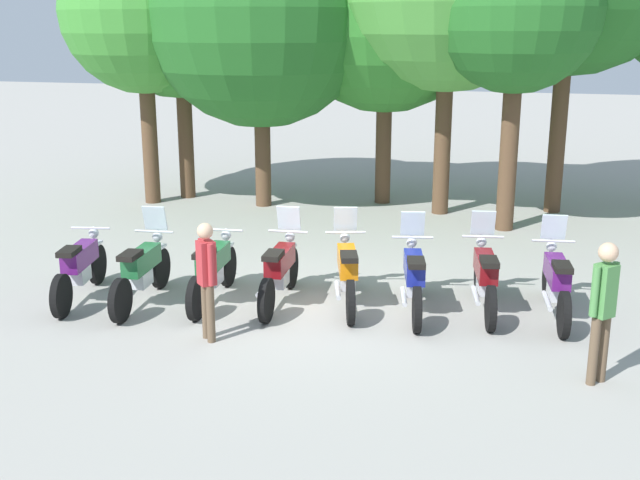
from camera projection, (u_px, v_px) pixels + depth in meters
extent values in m
plane|color=#9E9B93|center=(311.00, 307.00, 11.72)|extent=(80.00, 80.00, 0.00)
cylinder|color=black|center=(97.00, 264.00, 12.71)|extent=(0.23, 0.65, 0.64)
cylinder|color=black|center=(61.00, 296.00, 11.22)|extent=(0.23, 0.65, 0.64)
cube|color=silver|center=(96.00, 244.00, 12.62)|extent=(0.19, 0.38, 0.04)
cube|color=#59196B|center=(80.00, 256.00, 11.92)|extent=(0.45, 0.98, 0.30)
cube|color=silver|center=(80.00, 274.00, 11.94)|extent=(0.30, 0.44, 0.24)
cube|color=black|center=(69.00, 251.00, 11.49)|extent=(0.32, 0.48, 0.08)
cylinder|color=silver|center=(94.00, 247.00, 12.54)|extent=(0.10, 0.23, 0.64)
cylinder|color=silver|center=(90.00, 228.00, 12.37)|extent=(0.61, 0.16, 0.04)
sphere|color=silver|center=(94.00, 233.00, 12.52)|extent=(0.19, 0.19, 0.16)
cylinder|color=silver|center=(63.00, 284.00, 11.68)|extent=(0.21, 0.70, 0.07)
cylinder|color=black|center=(160.00, 268.00, 12.51)|extent=(0.16, 0.65, 0.64)
cylinder|color=black|center=(120.00, 301.00, 11.03)|extent=(0.16, 0.65, 0.64)
cube|color=silver|center=(159.00, 248.00, 12.42)|extent=(0.15, 0.37, 0.04)
cube|color=#1E6033|center=(142.00, 260.00, 11.73)|extent=(0.35, 0.97, 0.30)
cube|color=silver|center=(141.00, 278.00, 11.75)|extent=(0.26, 0.42, 0.24)
cube|color=black|center=(130.00, 255.00, 11.30)|extent=(0.28, 0.46, 0.08)
cylinder|color=silver|center=(157.00, 251.00, 12.34)|extent=(0.07, 0.23, 0.64)
cylinder|color=silver|center=(154.00, 231.00, 12.16)|extent=(0.62, 0.09, 0.04)
sphere|color=silver|center=(157.00, 237.00, 12.32)|extent=(0.17, 0.17, 0.16)
cylinder|color=silver|center=(123.00, 288.00, 11.51)|extent=(0.13, 0.70, 0.07)
cube|color=silver|center=(155.00, 218.00, 12.17)|extent=(0.37, 0.17, 0.39)
cylinder|color=black|center=(228.00, 266.00, 12.60)|extent=(0.15, 0.65, 0.64)
cylinder|color=black|center=(196.00, 298.00, 11.13)|extent=(0.15, 0.65, 0.64)
cube|color=silver|center=(227.00, 246.00, 12.51)|extent=(0.15, 0.37, 0.04)
cube|color=#1E6033|center=(213.00, 258.00, 11.82)|extent=(0.34, 0.97, 0.30)
cube|color=silver|center=(213.00, 276.00, 11.84)|extent=(0.25, 0.42, 0.24)
cube|color=black|center=(204.00, 253.00, 11.39)|extent=(0.28, 0.46, 0.08)
cylinder|color=silver|center=(226.00, 249.00, 12.43)|extent=(0.07, 0.23, 0.64)
cylinder|color=silver|center=(223.00, 230.00, 12.25)|extent=(0.62, 0.09, 0.04)
sphere|color=silver|center=(226.00, 235.00, 12.41)|extent=(0.17, 0.17, 0.16)
cylinder|color=silver|center=(196.00, 286.00, 11.60)|extent=(0.13, 0.70, 0.07)
cylinder|color=black|center=(291.00, 268.00, 12.51)|extent=(0.15, 0.65, 0.64)
cylinder|color=black|center=(266.00, 300.00, 11.04)|extent=(0.15, 0.65, 0.64)
cube|color=silver|center=(291.00, 248.00, 12.42)|extent=(0.15, 0.37, 0.04)
cube|color=maroon|center=(280.00, 260.00, 11.73)|extent=(0.33, 0.97, 0.30)
cube|color=silver|center=(279.00, 278.00, 11.75)|extent=(0.25, 0.41, 0.24)
cube|color=black|center=(273.00, 255.00, 11.30)|extent=(0.27, 0.46, 0.08)
cylinder|color=silver|center=(290.00, 251.00, 12.34)|extent=(0.07, 0.23, 0.64)
cylinder|color=silver|center=(288.00, 231.00, 12.17)|extent=(0.62, 0.08, 0.04)
sphere|color=silver|center=(290.00, 237.00, 12.32)|extent=(0.17, 0.17, 0.16)
cylinder|color=silver|center=(264.00, 288.00, 11.51)|extent=(0.12, 0.70, 0.07)
cube|color=silver|center=(289.00, 218.00, 12.17)|extent=(0.37, 0.16, 0.39)
cylinder|color=black|center=(344.00, 269.00, 12.46)|extent=(0.28, 0.64, 0.64)
cylinder|color=black|center=(351.00, 302.00, 10.96)|extent=(0.28, 0.64, 0.64)
cube|color=silver|center=(345.00, 248.00, 12.37)|extent=(0.22, 0.38, 0.04)
cube|color=orange|center=(347.00, 261.00, 11.67)|extent=(0.52, 0.98, 0.30)
cube|color=silver|center=(347.00, 280.00, 11.69)|extent=(0.33, 0.45, 0.24)
cube|color=black|center=(349.00, 257.00, 11.23)|extent=(0.36, 0.49, 0.08)
cylinder|color=silver|center=(345.00, 252.00, 12.29)|extent=(0.11, 0.23, 0.64)
cylinder|color=silver|center=(345.00, 232.00, 12.11)|extent=(0.60, 0.21, 0.04)
sphere|color=silver|center=(345.00, 238.00, 12.27)|extent=(0.20, 0.20, 0.16)
cylinder|color=silver|center=(338.00, 290.00, 11.41)|extent=(0.27, 0.69, 0.07)
cube|color=silver|center=(345.00, 219.00, 12.12)|extent=(0.38, 0.23, 0.39)
cylinder|color=black|center=(410.00, 275.00, 12.18)|extent=(0.23, 0.65, 0.64)
cylinder|color=black|center=(417.00, 310.00, 10.69)|extent=(0.23, 0.65, 0.64)
cube|color=silver|center=(411.00, 254.00, 12.09)|extent=(0.19, 0.38, 0.04)
cube|color=navy|center=(414.00, 267.00, 11.39)|extent=(0.45, 0.98, 0.30)
cube|color=silver|center=(414.00, 286.00, 11.41)|extent=(0.30, 0.44, 0.24)
cube|color=black|center=(416.00, 263.00, 10.95)|extent=(0.33, 0.48, 0.08)
cylinder|color=silver|center=(411.00, 257.00, 12.01)|extent=(0.10, 0.23, 0.64)
cylinder|color=silver|center=(412.00, 237.00, 11.83)|extent=(0.61, 0.16, 0.04)
sphere|color=silver|center=(412.00, 243.00, 11.99)|extent=(0.19, 0.19, 0.16)
cylinder|color=silver|center=(404.00, 296.00, 11.15)|extent=(0.21, 0.70, 0.07)
cube|color=silver|center=(413.00, 223.00, 11.84)|extent=(0.38, 0.20, 0.39)
cylinder|color=black|center=(479.00, 274.00, 12.21)|extent=(0.21, 0.65, 0.64)
cylinder|color=black|center=(491.00, 309.00, 10.73)|extent=(0.21, 0.65, 0.64)
cube|color=silver|center=(480.00, 253.00, 12.12)|extent=(0.18, 0.38, 0.04)
cube|color=maroon|center=(486.00, 266.00, 11.43)|extent=(0.42, 0.98, 0.30)
cube|color=silver|center=(485.00, 285.00, 11.45)|extent=(0.28, 0.43, 0.24)
cube|color=black|center=(489.00, 262.00, 10.99)|extent=(0.31, 0.47, 0.08)
cylinder|color=silver|center=(481.00, 256.00, 12.04)|extent=(0.09, 0.23, 0.64)
cylinder|color=silver|center=(483.00, 237.00, 11.87)|extent=(0.62, 0.14, 0.04)
sphere|color=silver|center=(481.00, 242.00, 12.03)|extent=(0.18, 0.18, 0.16)
cylinder|color=silver|center=(476.00, 295.00, 11.19)|extent=(0.19, 0.70, 0.07)
cube|color=silver|center=(483.00, 223.00, 11.87)|extent=(0.38, 0.19, 0.39)
cylinder|color=black|center=(548.00, 279.00, 11.98)|extent=(0.18, 0.65, 0.64)
cylinder|color=black|center=(564.00, 315.00, 10.50)|extent=(0.18, 0.65, 0.64)
cube|color=silver|center=(550.00, 258.00, 11.89)|extent=(0.16, 0.37, 0.04)
cube|color=#59196B|center=(557.00, 271.00, 11.19)|extent=(0.37, 0.97, 0.30)
cube|color=silver|center=(556.00, 290.00, 11.21)|extent=(0.27, 0.42, 0.24)
cube|color=black|center=(562.00, 267.00, 10.76)|extent=(0.29, 0.47, 0.08)
cylinder|color=silver|center=(551.00, 261.00, 11.81)|extent=(0.08, 0.23, 0.64)
cylinder|color=silver|center=(553.00, 241.00, 11.63)|extent=(0.62, 0.11, 0.04)
sphere|color=silver|center=(551.00, 246.00, 11.79)|extent=(0.18, 0.18, 0.16)
cylinder|color=silver|center=(547.00, 301.00, 10.97)|extent=(0.15, 0.70, 0.07)
cube|color=silver|center=(554.00, 227.00, 11.64)|extent=(0.37, 0.18, 0.39)
cylinder|color=brown|center=(603.00, 348.00, 9.18)|extent=(0.16, 0.16, 0.83)
cylinder|color=brown|center=(594.00, 351.00, 9.09)|extent=(0.16, 0.16, 0.83)
cube|color=#4C8C47|center=(605.00, 291.00, 8.94)|extent=(0.30, 0.30, 0.62)
cylinder|color=#4C8C47|center=(614.00, 287.00, 9.02)|extent=(0.11, 0.11, 0.59)
cylinder|color=#4C8C47|center=(595.00, 292.00, 8.86)|extent=(0.11, 0.11, 0.59)
sphere|color=#DBAD89|center=(608.00, 252.00, 8.82)|extent=(0.32, 0.32, 0.23)
cylinder|color=brown|center=(206.00, 310.00, 10.47)|extent=(0.16, 0.16, 0.78)
cylinder|color=brown|center=(211.00, 314.00, 10.32)|extent=(0.16, 0.16, 0.78)
cube|color=#B22D33|center=(206.00, 263.00, 10.21)|extent=(0.30, 0.30, 0.59)
cylinder|color=#B22D33|center=(202.00, 259.00, 10.34)|extent=(0.11, 0.11, 0.56)
cylinder|color=#B22D33|center=(211.00, 265.00, 10.08)|extent=(0.11, 0.11, 0.56)
sphere|color=#DBAD89|center=(205.00, 231.00, 10.10)|extent=(0.30, 0.30, 0.21)
cylinder|color=brown|center=(150.00, 137.00, 18.20)|extent=(0.36, 0.36, 3.08)
sphere|color=#3D8E33|center=(142.00, 11.00, 17.45)|extent=(3.67, 3.67, 3.67)
cylinder|color=brown|center=(185.00, 134.00, 18.76)|extent=(0.36, 0.36, 3.06)
cylinder|color=brown|center=(263.00, 150.00, 17.94)|extent=(0.36, 0.36, 2.58)
sphere|color=#236623|center=(260.00, 9.00, 17.11)|extent=(5.15, 5.15, 5.15)
cylinder|color=brown|center=(383.00, 143.00, 18.22)|extent=(0.36, 0.36, 2.80)
sphere|color=#2D7A28|center=(386.00, 8.00, 17.42)|extent=(4.62, 4.62, 4.62)
cylinder|color=brown|center=(443.00, 137.00, 17.10)|extent=(0.36, 0.36, 3.39)
cylinder|color=brown|center=(509.00, 151.00, 15.71)|extent=(0.36, 0.36, 3.23)
sphere|color=#236623|center=(518.00, 7.00, 14.98)|extent=(3.27, 3.27, 3.27)
cylinder|color=brown|center=(558.00, 127.00, 17.18)|extent=(0.36, 0.36, 3.79)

